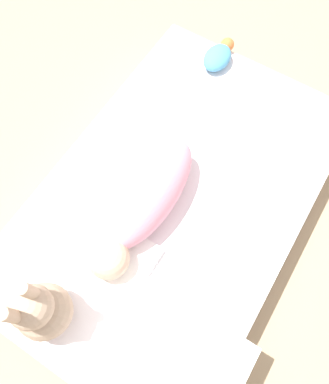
# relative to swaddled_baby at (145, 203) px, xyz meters

# --- Properties ---
(ground_plane) EXTENTS (12.00, 12.00, 0.00)m
(ground_plane) POSITION_rel_swaddled_baby_xyz_m (0.11, -0.05, -0.27)
(ground_plane) COLOR #9E8466
(bed_mattress) EXTENTS (1.31, 0.83, 0.19)m
(bed_mattress) POSITION_rel_swaddled_baby_xyz_m (0.11, -0.05, -0.17)
(bed_mattress) COLOR white
(bed_mattress) RESTS_ON ground_plane
(burp_cloth) EXTENTS (0.24, 0.20, 0.02)m
(burp_cloth) POSITION_rel_swaddled_baby_xyz_m (-0.20, -0.02, -0.07)
(burp_cloth) COLOR white
(burp_cloth) RESTS_ON bed_mattress
(swaddled_baby) EXTENTS (0.52, 0.17, 0.16)m
(swaddled_baby) POSITION_rel_swaddled_baby_xyz_m (0.00, 0.00, 0.00)
(swaddled_baby) COLOR pink
(swaddled_baby) RESTS_ON bed_mattress
(pillow) EXTENTS (0.37, 0.35, 0.09)m
(pillow) POSITION_rel_swaddled_baby_xyz_m (-0.37, -0.32, -0.04)
(pillow) COLOR white
(pillow) RESTS_ON bed_mattress
(bunny_plush) EXTENTS (0.16, 0.16, 0.33)m
(bunny_plush) POSITION_rel_swaddled_baby_xyz_m (-0.42, 0.06, 0.04)
(bunny_plush) COLOR tan
(bunny_plush) RESTS_ON bed_mattress
(turtle_plush) EXTENTS (0.18, 0.10, 0.06)m
(turtle_plush) POSITION_rel_swaddled_baby_xyz_m (0.69, 0.11, -0.05)
(turtle_plush) COLOR #4C99C6
(turtle_plush) RESTS_ON bed_mattress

